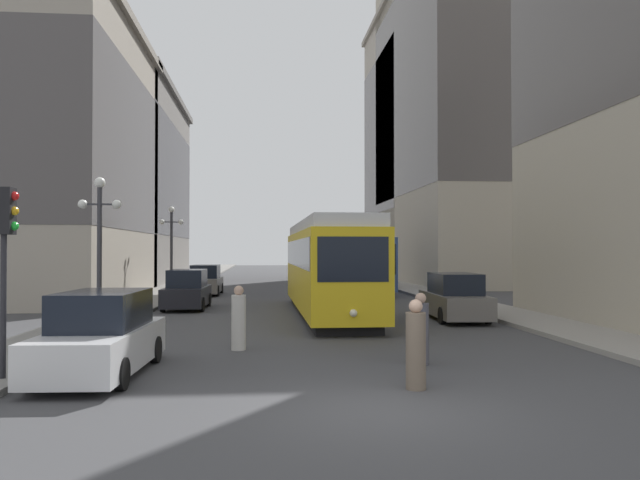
{
  "coord_description": "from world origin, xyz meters",
  "views": [
    {
      "loc": [
        -1.96,
        -10.3,
        2.73
      ],
      "look_at": [
        0.21,
        13.34,
        3.11
      ],
      "focal_mm": 34.55,
      "sensor_mm": 36.0,
      "label": 1
    }
  ],
  "objects_px": {
    "parked_car_left_far": "(187,291)",
    "lamp_post_left_far": "(171,236)",
    "streetcar": "(327,265)",
    "traffic_light_near_left": "(5,231)",
    "parked_car_right_far": "(454,298)",
    "transit_bus": "(361,262)",
    "parked_car_left_near": "(205,281)",
    "pedestrian_crossing_near": "(416,347)",
    "parked_car_left_mid": "(101,336)",
    "lamp_post_left_near": "(100,228)",
    "pedestrian_crossing_far": "(239,320)",
    "pedestrian_on_sidewalk": "(421,331)"
  },
  "relations": [
    {
      "from": "parked_car_left_far",
      "to": "pedestrian_on_sidewalk",
      "type": "height_order",
      "value": "parked_car_left_far"
    },
    {
      "from": "streetcar",
      "to": "pedestrian_crossing_near",
      "type": "relative_size",
      "value": 8.2
    },
    {
      "from": "parked_car_left_near",
      "to": "parked_car_left_mid",
      "type": "relative_size",
      "value": 0.92
    },
    {
      "from": "transit_bus",
      "to": "pedestrian_crossing_far",
      "type": "height_order",
      "value": "transit_bus"
    },
    {
      "from": "streetcar",
      "to": "parked_car_right_far",
      "type": "height_order",
      "value": "streetcar"
    },
    {
      "from": "streetcar",
      "to": "parked_car_left_mid",
      "type": "relative_size",
      "value": 3.0
    },
    {
      "from": "pedestrian_on_sidewalk",
      "to": "lamp_post_left_near",
      "type": "height_order",
      "value": "lamp_post_left_near"
    },
    {
      "from": "parked_car_left_near",
      "to": "traffic_light_near_left",
      "type": "height_order",
      "value": "traffic_light_near_left"
    },
    {
      "from": "streetcar",
      "to": "pedestrian_crossing_near",
      "type": "distance_m",
      "value": 14.0
    },
    {
      "from": "transit_bus",
      "to": "parked_car_left_mid",
      "type": "xyz_separation_m",
      "value": [
        -9.91,
        -26.13,
        -1.1
      ]
    },
    {
      "from": "traffic_light_near_left",
      "to": "lamp_post_left_near",
      "type": "height_order",
      "value": "lamp_post_left_near"
    },
    {
      "from": "parked_car_right_far",
      "to": "traffic_light_near_left",
      "type": "relative_size",
      "value": 1.28
    },
    {
      "from": "pedestrian_crossing_far",
      "to": "parked_car_left_mid",
      "type": "bearing_deg",
      "value": -98.4
    },
    {
      "from": "parked_car_left_near",
      "to": "traffic_light_near_left",
      "type": "distance_m",
      "value": 25.19
    },
    {
      "from": "transit_bus",
      "to": "pedestrian_crossing_near",
      "type": "bearing_deg",
      "value": -95.37
    },
    {
      "from": "transit_bus",
      "to": "parked_car_right_far",
      "type": "relative_size",
      "value": 2.48
    },
    {
      "from": "pedestrian_crossing_near",
      "to": "lamp_post_left_far",
      "type": "height_order",
      "value": "lamp_post_left_far"
    },
    {
      "from": "streetcar",
      "to": "lamp_post_left_near",
      "type": "xyz_separation_m",
      "value": [
        -8.09,
        -4.83,
        1.36
      ]
    },
    {
      "from": "parked_car_left_far",
      "to": "lamp_post_left_far",
      "type": "xyz_separation_m",
      "value": [
        -1.9,
        8.06,
        2.72
      ]
    },
    {
      "from": "parked_car_left_far",
      "to": "traffic_light_near_left",
      "type": "distance_m",
      "value": 16.21
    },
    {
      "from": "parked_car_left_far",
      "to": "traffic_light_near_left",
      "type": "bearing_deg",
      "value": -94.58
    },
    {
      "from": "transit_bus",
      "to": "pedestrian_on_sidewalk",
      "type": "height_order",
      "value": "transit_bus"
    },
    {
      "from": "streetcar",
      "to": "parked_car_left_near",
      "type": "relative_size",
      "value": 3.26
    },
    {
      "from": "transit_bus",
      "to": "traffic_light_near_left",
      "type": "height_order",
      "value": "traffic_light_near_left"
    },
    {
      "from": "transit_bus",
      "to": "lamp_post_left_far",
      "type": "distance_m",
      "value": 12.28
    },
    {
      "from": "parked_car_left_far",
      "to": "pedestrian_crossing_near",
      "type": "distance_m",
      "value": 18.24
    },
    {
      "from": "parked_car_left_near",
      "to": "parked_car_left_far",
      "type": "xyz_separation_m",
      "value": [
        0.0,
        -9.07,
        -0.0
      ]
    },
    {
      "from": "parked_car_left_far",
      "to": "traffic_light_near_left",
      "type": "xyz_separation_m",
      "value": [
        -1.68,
        -15.96,
        2.26
      ]
    },
    {
      "from": "streetcar",
      "to": "parked_car_left_far",
      "type": "relative_size",
      "value": 3.39
    },
    {
      "from": "parked_car_right_far",
      "to": "pedestrian_crossing_far",
      "type": "bearing_deg",
      "value": 41.49
    },
    {
      "from": "parked_car_left_mid",
      "to": "parked_car_right_far",
      "type": "distance_m",
      "value": 14.63
    },
    {
      "from": "streetcar",
      "to": "transit_bus",
      "type": "relative_size",
      "value": 1.18
    },
    {
      "from": "streetcar",
      "to": "pedestrian_crossing_far",
      "type": "relative_size",
      "value": 8.22
    },
    {
      "from": "parked_car_left_mid",
      "to": "pedestrian_crossing_near",
      "type": "xyz_separation_m",
      "value": [
        6.49,
        -1.96,
        -0.03
      ]
    },
    {
      "from": "pedestrian_crossing_far",
      "to": "traffic_light_near_left",
      "type": "distance_m",
      "value": 6.47
    },
    {
      "from": "parked_car_left_mid",
      "to": "lamp_post_left_far",
      "type": "relative_size",
      "value": 0.93
    },
    {
      "from": "streetcar",
      "to": "traffic_light_near_left",
      "type": "bearing_deg",
      "value": -122.03
    },
    {
      "from": "parked_car_left_mid",
      "to": "parked_car_right_far",
      "type": "height_order",
      "value": "same"
    },
    {
      "from": "transit_bus",
      "to": "lamp_post_left_near",
      "type": "bearing_deg",
      "value": -120.33
    },
    {
      "from": "parked_car_left_near",
      "to": "lamp_post_left_far",
      "type": "xyz_separation_m",
      "value": [
        -1.9,
        -1.01,
        2.71
      ]
    },
    {
      "from": "parked_car_left_mid",
      "to": "lamp_post_left_far",
      "type": "xyz_separation_m",
      "value": [
        -1.9,
        23.15,
        2.71
      ]
    },
    {
      "from": "pedestrian_on_sidewalk",
      "to": "lamp_post_left_far",
      "type": "xyz_separation_m",
      "value": [
        -9.15,
        22.57,
        2.76
      ]
    },
    {
      "from": "pedestrian_crossing_near",
      "to": "lamp_post_left_near",
      "type": "xyz_separation_m",
      "value": [
        -8.4,
        9.11,
        2.65
      ]
    },
    {
      "from": "pedestrian_crossing_far",
      "to": "pedestrian_on_sidewalk",
      "type": "height_order",
      "value": "pedestrian_crossing_far"
    },
    {
      "from": "parked_car_left_mid",
      "to": "parked_car_left_near",
      "type": "bearing_deg",
      "value": 92.85
    },
    {
      "from": "parked_car_left_far",
      "to": "lamp_post_left_far",
      "type": "bearing_deg",
      "value": 104.7
    },
    {
      "from": "pedestrian_on_sidewalk",
      "to": "lamp_post_left_far",
      "type": "distance_m",
      "value": 24.51
    },
    {
      "from": "parked_car_left_far",
      "to": "pedestrian_crossing_near",
      "type": "bearing_deg",
      "value": -67.7
    },
    {
      "from": "parked_car_right_far",
      "to": "traffic_light_near_left",
      "type": "height_order",
      "value": "traffic_light_near_left"
    },
    {
      "from": "parked_car_right_far",
      "to": "pedestrian_on_sidewalk",
      "type": "distance_m",
      "value": 9.84
    }
  ]
}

